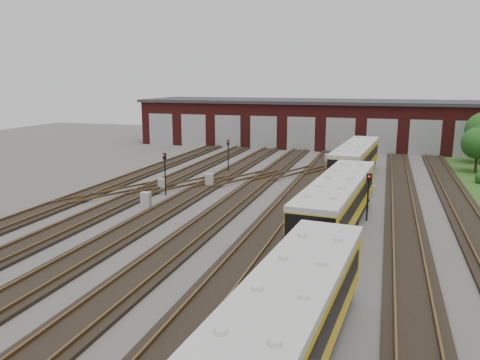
% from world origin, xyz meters
% --- Properties ---
extents(ground, '(120.00, 120.00, 0.00)m').
position_xyz_m(ground, '(0.00, 0.00, 0.00)').
color(ground, '#4A4745').
rests_on(ground, ground).
extents(track_network, '(30.40, 70.00, 0.33)m').
position_xyz_m(track_network, '(-0.17, 0.59, 0.11)').
color(track_network, black).
rests_on(track_network, ground).
extents(maintenance_shed, '(51.00, 12.50, 6.35)m').
position_xyz_m(maintenance_shed, '(-0.01, 39.97, 3.20)').
color(maintenance_shed, '#561715').
rests_on(maintenance_shed, ground).
extents(metro_train, '(3.72, 46.30, 2.92)m').
position_xyz_m(metro_train, '(6.00, 1.78, 1.83)').
color(metro_train, black).
rests_on(metro_train, ground).
extents(signal_mast_0, '(0.30, 0.28, 3.30)m').
position_xyz_m(signal_mast_0, '(-6.25, 17.30, 2.12)').
color(signal_mast_0, black).
rests_on(signal_mast_0, ground).
extents(signal_mast_1, '(0.29, 0.28, 3.42)m').
position_xyz_m(signal_mast_1, '(-7.97, 6.86, 2.18)').
color(signal_mast_1, black).
rests_on(signal_mast_1, ground).
extents(signal_mast_2, '(0.25, 0.23, 2.68)m').
position_xyz_m(signal_mast_2, '(4.66, 8.18, 1.73)').
color(signal_mast_2, black).
rests_on(signal_mast_2, ground).
extents(signal_mast_3, '(0.29, 0.27, 3.15)m').
position_xyz_m(signal_mast_3, '(7.64, 4.58, 2.03)').
color(signal_mast_3, black).
rests_on(signal_mast_3, ground).
extents(relay_cabinet_0, '(0.75, 0.65, 1.11)m').
position_xyz_m(relay_cabinet_0, '(-7.76, 3.26, 0.56)').
color(relay_cabinet_0, '#A1A3A6').
rests_on(relay_cabinet_0, ground).
extents(relay_cabinet_1, '(0.66, 0.58, 0.96)m').
position_xyz_m(relay_cabinet_1, '(-9.17, 8.61, 0.48)').
color(relay_cabinet_1, '#A1A3A6').
rests_on(relay_cabinet_1, ground).
extents(relay_cabinet_2, '(0.80, 0.72, 1.14)m').
position_xyz_m(relay_cabinet_2, '(-5.79, 10.88, 0.57)').
color(relay_cabinet_2, '#A1A3A6').
rests_on(relay_cabinet_2, ground).
extents(relay_cabinet_3, '(0.77, 0.70, 1.07)m').
position_xyz_m(relay_cabinet_3, '(2.53, 25.56, 0.53)').
color(relay_cabinet_3, '#A1A3A6').
rests_on(relay_cabinet_3, ground).
extents(relay_cabinet_4, '(0.71, 0.66, 0.94)m').
position_xyz_m(relay_cabinet_4, '(7.66, 11.25, 0.47)').
color(relay_cabinet_4, '#A1A3A6').
rests_on(relay_cabinet_4, ground).
extents(tree_1, '(3.18, 3.18, 5.27)m').
position_xyz_m(tree_1, '(17.19, 24.48, 3.38)').
color(tree_1, black).
rests_on(tree_1, ground).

